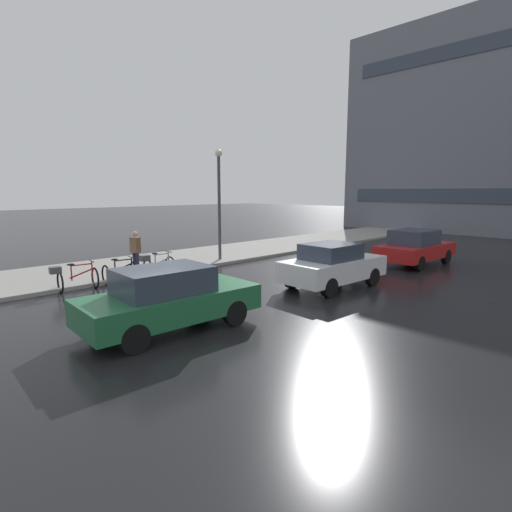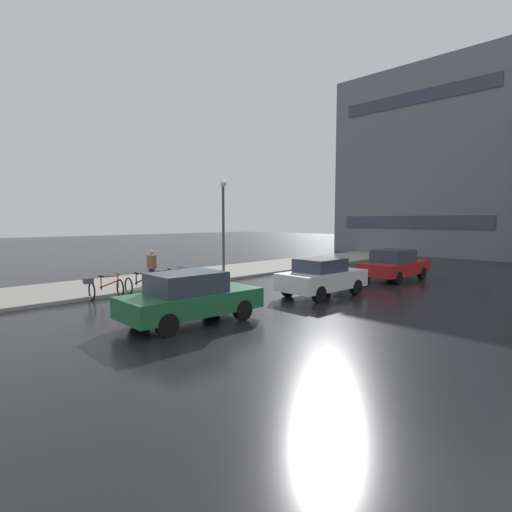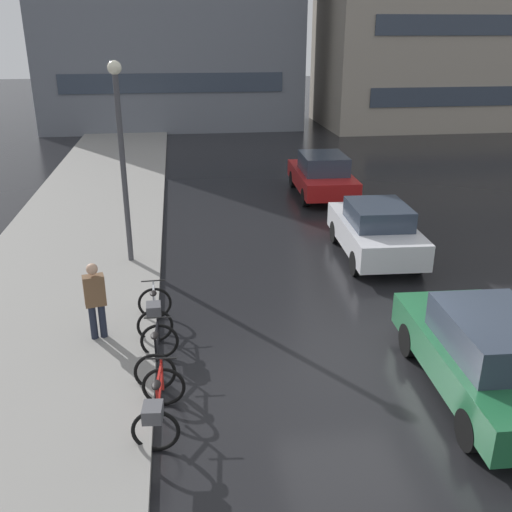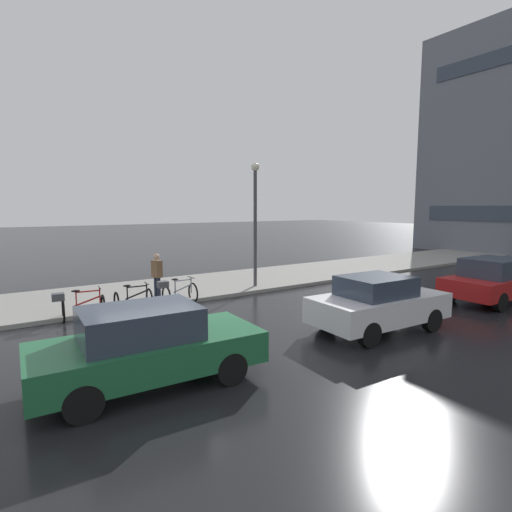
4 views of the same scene
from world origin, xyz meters
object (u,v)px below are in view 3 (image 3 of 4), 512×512
at_px(bicycle_third, 155,312).
at_px(pedestrian, 95,299).
at_px(car_green, 487,355).
at_px(streetlamp, 121,146).
at_px(bicycle_second, 157,354).
at_px(bicycle_nearest, 158,407).
at_px(car_white, 376,230).
at_px(car_red, 322,175).

height_order(bicycle_third, pedestrian, pedestrian).
height_order(car_green, streetlamp, streetlamp).
distance_m(bicycle_second, car_green, 5.72).
bearing_deg(car_green, bicycle_second, 165.69).
height_order(bicycle_nearest, car_white, car_white).
distance_m(bicycle_second, pedestrian, 1.81).
height_order(bicycle_nearest, bicycle_second, bicycle_nearest).
xyz_separation_m(bicycle_third, pedestrian, (-1.10, -0.28, 0.48)).
xyz_separation_m(bicycle_third, streetlamp, (-0.74, 3.83, 2.69)).
relative_size(bicycle_second, car_red, 0.27).
distance_m(pedestrian, streetlamp, 4.67).
bearing_deg(bicycle_second, bicycle_nearest, -87.95).
bearing_deg(car_white, streetlamp, 177.00).
relative_size(bicycle_third, car_green, 0.31).
bearing_deg(car_green, pedestrian, 158.40).
bearing_deg(streetlamp, car_green, -46.75).
bearing_deg(car_white, car_red, 89.29).
bearing_deg(pedestrian, bicycle_third, 14.11).
bearing_deg(car_green, car_red, 88.55).
bearing_deg(car_white, car_green, -92.18).
bearing_deg(pedestrian, bicycle_nearest, -67.05).
bearing_deg(car_red, bicycle_second, -117.35).
xyz_separation_m(car_green, car_white, (0.24, 6.42, -0.00)).
bearing_deg(bicycle_second, pedestrian, 133.47).
bearing_deg(bicycle_third, streetlamp, 101.01).
distance_m(car_green, streetlamp, 9.59).
bearing_deg(pedestrian, car_white, 28.37).
relative_size(car_red, pedestrian, 2.51).
height_order(car_green, pedestrian, pedestrian).
height_order(car_white, streetlamp, streetlamp).
relative_size(car_green, pedestrian, 2.52).
xyz_separation_m(car_red, streetlamp, (-6.69, -5.97, 2.38)).
height_order(bicycle_nearest, pedestrian, pedestrian).
height_order(bicycle_third, car_white, car_white).
distance_m(bicycle_second, streetlamp, 6.09).
distance_m(bicycle_second, car_red, 12.75).
bearing_deg(bicycle_nearest, bicycle_second, 92.05).
xyz_separation_m(pedestrian, streetlamp, (0.35, 4.10, 2.20)).
xyz_separation_m(bicycle_third, car_green, (5.62, -2.94, 0.29)).
distance_m(bicycle_third, car_green, 6.35).
bearing_deg(car_green, streetlamp, 133.25).
relative_size(car_green, car_white, 1.09).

